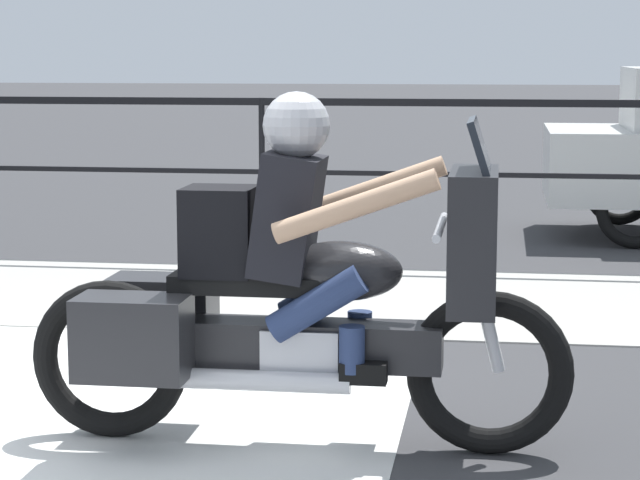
{
  "coord_description": "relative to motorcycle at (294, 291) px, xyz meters",
  "views": [
    {
      "loc": [
        1.94,
        -5.15,
        1.73
      ],
      "look_at": [
        1.1,
        0.67,
        0.84
      ],
      "focal_mm": 70.0,
      "sensor_mm": 36.0,
      "label": 1
    }
  ],
  "objects": [
    {
      "name": "crosswalk_band",
      "position": [
        -0.9,
        -0.31,
        -0.69
      ],
      "size": [
        2.71,
        6.0,
        0.01
      ],
      "primitive_type": "cube",
      "color": "silver",
      "rests_on": "ground"
    },
    {
      "name": "ground_plane",
      "position": [
        -1.06,
        -0.11,
        -0.69
      ],
      "size": [
        120.0,
        120.0,
        0.0
      ],
      "primitive_type": "plane",
      "color": "#38383A"
    },
    {
      "name": "motorcycle",
      "position": [
        0.0,
        0.0,
        0.0
      ],
      "size": [
        2.41,
        0.76,
        1.56
      ],
      "rotation": [
        0.0,
        0.0,
        0.01
      ],
      "color": "black",
      "rests_on": "ground"
    },
    {
      "name": "sidewalk_band",
      "position": [
        -1.06,
        3.29,
        -0.69
      ],
      "size": [
        44.0,
        2.4,
        0.01
      ],
      "primitive_type": "cube",
      "color": "#A8A59E",
      "rests_on": "ground"
    },
    {
      "name": "fence_railing",
      "position": [
        -1.06,
        4.82,
        0.36
      ],
      "size": [
        36.0,
        0.05,
        1.35
      ],
      "color": "black",
      "rests_on": "ground"
    }
  ]
}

